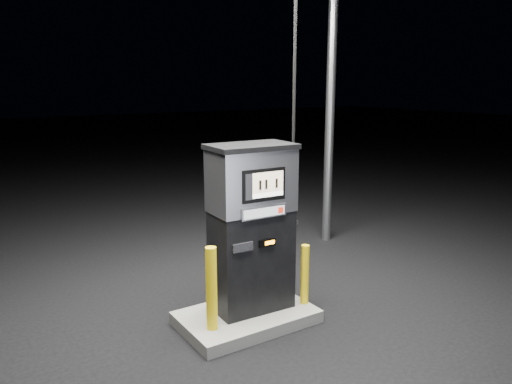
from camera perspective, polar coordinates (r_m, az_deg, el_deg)
ground at (r=6.30m, az=-1.08°, el=-14.72°), size 80.00×80.00×0.00m
pump_island at (r=6.27m, az=-1.09°, el=-14.11°), size 1.60×1.00×0.15m
fuel_dispenser at (r=5.98m, az=-0.49°, el=-3.93°), size 1.13×0.64×4.21m
bollard_left at (r=5.67m, az=-5.11°, el=-10.94°), size 0.16×0.16×0.96m
bollard_right at (r=6.33m, az=5.59°, el=-9.35°), size 0.13×0.13×0.77m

